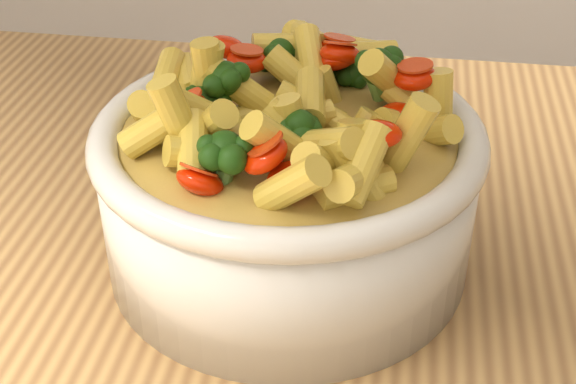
# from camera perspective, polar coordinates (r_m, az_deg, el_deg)

# --- Properties ---
(serving_bowl) EXTENTS (0.24, 0.24, 0.11)m
(serving_bowl) POSITION_cam_1_polar(r_m,az_deg,el_deg) (0.51, -0.00, 0.12)
(serving_bowl) COLOR silver
(serving_bowl) RESTS_ON table
(pasta_salad) EXTENTS (0.19, 0.19, 0.04)m
(pasta_salad) POSITION_cam_1_polar(r_m,az_deg,el_deg) (0.48, -0.00, 6.61)
(pasta_salad) COLOR gold
(pasta_salad) RESTS_ON serving_bowl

